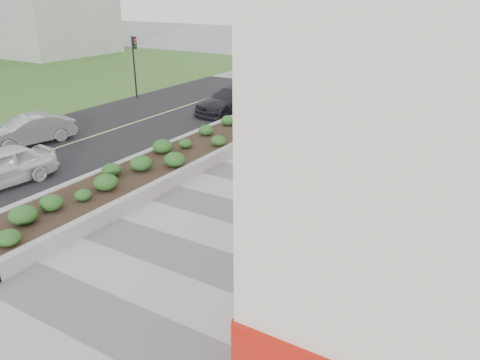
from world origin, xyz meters
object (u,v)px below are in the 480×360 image
Objects in this scene: traffic_signal_far at (134,58)px; car_silver at (28,130)px; skateboarder at (262,209)px; traffic_signal_near at (255,68)px; planter at (168,160)px; car_dark at (232,100)px.

traffic_signal_far reaches higher than car_silver.
car_silver is at bearing 156.79° from skateboarder.
traffic_signal_near is 15.30m from skateboarder.
skateboarder reaches higher than planter.
planter is 3.37× the size of car_dark.
traffic_signal_near is at bearing 104.48° from skateboarder.
car_silver is (2.85, -10.77, -2.05)m from traffic_signal_far.
planter is 13.35× the size of skateboarder.
planter is 4.29× the size of traffic_signal_far.
car_silver is (-6.35, -11.27, -2.05)m from traffic_signal_near.
planter is at bearing 140.61° from skateboarder.
traffic_signal_near is at bearing 3.11° from traffic_signal_far.
traffic_signal_near is 0.79× the size of car_dark.
planter is at bearing -80.65° from traffic_signal_near.
planter is at bearing -42.46° from traffic_signal_far.
planter is 4.29× the size of traffic_signal_near.
car_dark is at bearing 106.83° from planter.
traffic_signal_far is 11.33m from car_silver.
car_dark reaches higher than car_silver.
traffic_signal_far is at bearing -176.89° from traffic_signal_near.
traffic_signal_far is (-10.93, 10.00, 2.34)m from planter.
car_dark is at bearing -0.57° from traffic_signal_far.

